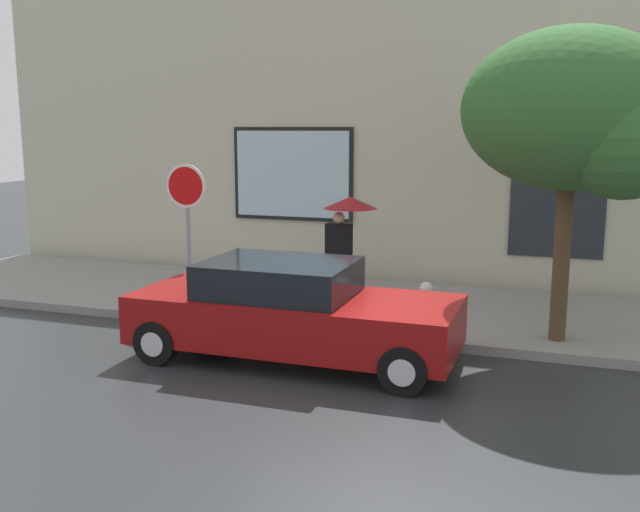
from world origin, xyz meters
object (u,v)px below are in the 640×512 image
parked_car (292,312)px  pedestrian_with_umbrella (346,218)px  street_tree (581,116)px  stop_sign (187,207)px  fire_hydrant (426,304)px

parked_car → pedestrian_with_umbrella: size_ratio=2.43×
street_tree → stop_sign: (-6.38, -0.06, -1.54)m
stop_sign → fire_hydrant: bearing=4.5°
pedestrian_with_umbrella → street_tree: bearing=-21.6°
parked_car → street_tree: size_ratio=1.01×
pedestrian_with_umbrella → stop_sign: (-2.42, -1.63, 0.28)m
fire_hydrant → pedestrian_with_umbrella: size_ratio=0.37×
pedestrian_with_umbrella → stop_sign: size_ratio=0.75×
parked_car → stop_sign: (-2.59, 1.62, 1.25)m
parked_car → street_tree: 5.00m
fire_hydrant → stop_sign: bearing=-175.5°
stop_sign → street_tree: bearing=0.6°
pedestrian_with_umbrella → street_tree: size_ratio=0.42×
parked_car → fire_hydrant: 2.52m
fire_hydrant → street_tree: bearing=-6.9°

